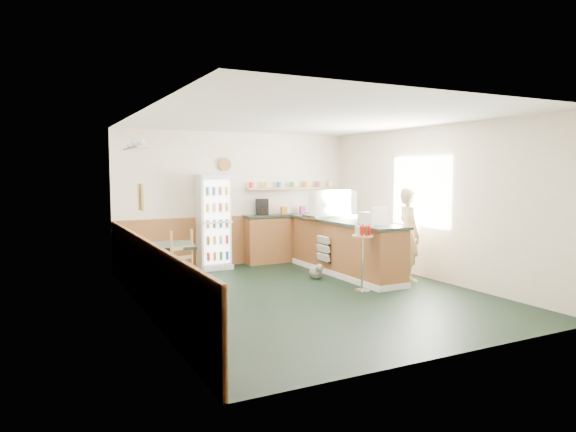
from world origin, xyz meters
TOP-DOWN VIEW (x-y plane):
  - ground at (0.00, 0.00)m, footprint 6.00×6.00m
  - room_envelope at (-0.23, 0.73)m, footprint 5.04×6.02m
  - service_counter at (1.35, 1.07)m, footprint 0.68×3.01m
  - back_counter at (1.19, 2.80)m, footprint 2.24×0.42m
  - drinks_fridge at (-0.62, 2.74)m, footprint 0.61×0.53m
  - display_case at (1.35, 1.59)m, footprint 0.94×0.49m
  - cash_register at (1.35, 0.23)m, footprint 0.38×0.40m
  - shopkeeper at (2.05, 0.10)m, footprint 0.53×0.63m
  - condiment_stand at (0.85, -0.21)m, footprint 0.34×0.34m
  - newspaper_rack at (0.99, 1.24)m, footprint 0.09×0.40m
  - cafe_table at (-2.05, 0.61)m, footprint 0.88×0.88m
  - cafe_chair at (-1.88, 0.13)m, footprint 0.52×0.53m
  - dog_doorstop at (0.67, 0.94)m, footprint 0.24×0.31m

SIDE VIEW (x-z plane):
  - ground at x=0.00m, z-range 0.00..0.00m
  - dog_doorstop at x=0.67m, z-range -0.01..0.28m
  - service_counter at x=1.35m, z-range -0.04..0.97m
  - newspaper_rack at x=0.99m, z-range 0.23..0.71m
  - back_counter at x=1.19m, z-range -0.30..1.39m
  - cafe_chair at x=-1.88m, z-range 0.02..1.11m
  - cafe_table at x=-2.05m, z-range 0.17..1.01m
  - condiment_stand at x=0.85m, z-range 0.20..1.25m
  - shopkeeper at x=2.05m, z-range 0.00..1.63m
  - drinks_fridge at x=-0.62m, z-range 0.00..1.85m
  - cash_register at x=1.35m, z-range 1.01..1.22m
  - display_case at x=1.35m, z-range 1.01..1.54m
  - room_envelope at x=-0.23m, z-range 0.16..2.88m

